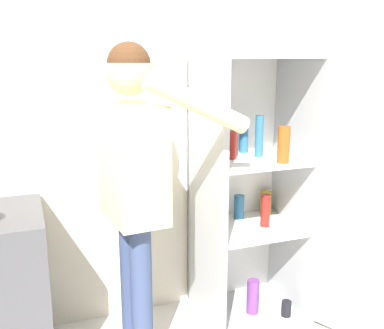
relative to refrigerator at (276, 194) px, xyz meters
name	(u,v)px	position (x,y,z in m)	size (l,w,h in m)	color
wall_back	(192,117)	(-0.39, 0.41, 0.44)	(7.00, 0.06, 2.55)	beige
refrigerator	(276,194)	(0.00, 0.00, 0.00)	(0.98, 1.13, 1.68)	#B7BABC
person	(134,168)	(-0.90, -0.09, 0.26)	(0.69, 0.59, 1.73)	#384770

